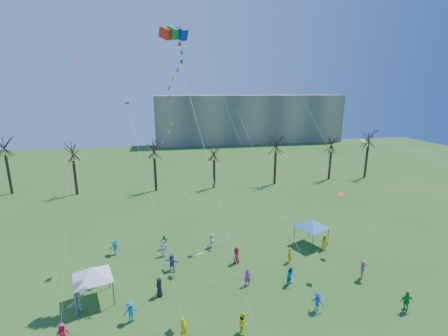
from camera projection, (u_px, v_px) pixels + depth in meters
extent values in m
plane|color=#265C1D|center=(254.00, 334.00, 22.12)|extent=(160.00, 160.00, 0.00)
cube|color=gray|center=(248.00, 119.00, 102.37)|extent=(60.00, 14.00, 15.00)
cylinder|color=black|center=(9.00, 175.00, 51.13)|extent=(0.44, 0.44, 6.44)
cylinder|color=black|center=(75.00, 178.00, 50.89)|extent=(0.44, 0.44, 5.66)
cylinder|color=black|center=(155.00, 175.00, 52.84)|extent=(0.44, 0.44, 5.60)
cylinder|color=black|center=(214.00, 174.00, 54.51)|extent=(0.44, 0.44, 4.98)
cylinder|color=black|center=(275.00, 168.00, 56.50)|extent=(0.44, 0.44, 5.89)
cylinder|color=black|center=(330.00, 165.00, 59.69)|extent=(0.44, 0.44, 5.41)
cylinder|color=black|center=(366.00, 162.00, 60.74)|extent=(0.44, 0.44, 6.12)
cube|color=red|center=(166.00, 33.00, 25.98)|extent=(1.25, 1.40, 1.27)
cube|color=green|center=(173.00, 33.00, 26.10)|extent=(1.25, 1.40, 1.27)
cube|color=#0E2CB5|center=(181.00, 34.00, 26.21)|extent=(1.25, 1.40, 1.27)
cylinder|color=white|center=(210.00, 168.00, 21.82)|extent=(0.02, 0.02, 23.65)
cylinder|color=#3F3F44|center=(77.00, 304.00, 23.63)|extent=(0.09, 0.09, 2.14)
cylinder|color=#3F3F44|center=(114.00, 294.00, 24.83)|extent=(0.09, 0.09, 2.14)
cylinder|color=#3F3F44|center=(75.00, 285.00, 25.90)|extent=(0.09, 0.09, 2.14)
cylinder|color=#3F3F44|center=(109.00, 276.00, 27.10)|extent=(0.09, 0.09, 2.14)
pyramid|color=white|center=(92.00, 273.00, 24.99)|extent=(3.91, 3.91, 0.92)
cylinder|color=#3F3F44|center=(313.00, 243.00, 32.99)|extent=(0.09, 0.09, 2.09)
cylinder|color=#3F3F44|center=(328.00, 237.00, 34.42)|extent=(0.09, 0.09, 2.09)
cylinder|color=#3F3F44|center=(294.00, 234.00, 35.05)|extent=(0.09, 0.09, 2.09)
cylinder|color=#3F3F44|center=(310.00, 229.00, 36.48)|extent=(0.09, 0.09, 2.09)
pyramid|color=#2984D0|center=(312.00, 223.00, 34.37)|extent=(3.64, 3.64, 0.89)
imported|color=red|center=(62.00, 335.00, 20.95)|extent=(0.98, 0.83, 1.71)
imported|color=yellow|center=(184.00, 328.00, 21.62)|extent=(0.67, 0.67, 1.58)
imported|color=#D2E217|center=(243.00, 322.00, 22.10)|extent=(0.76, 0.90, 1.65)
imported|color=blue|center=(317.00, 301.00, 24.36)|extent=(1.12, 1.12, 1.55)
imported|color=green|center=(407.00, 301.00, 24.26)|extent=(1.07, 0.59, 1.72)
imported|color=silver|center=(77.00, 302.00, 24.05)|extent=(1.31, 1.75, 1.84)
imported|color=black|center=(159.00, 287.00, 26.06)|extent=(0.55, 0.82, 1.64)
imported|color=#AD2BA7|center=(248.00, 277.00, 27.49)|extent=(0.64, 0.49, 1.56)
imported|color=#0C83A8|center=(291.00, 276.00, 27.58)|extent=(1.05, 0.98, 1.72)
imported|color=#88674A|center=(363.00, 270.00, 28.37)|extent=(1.30, 1.34, 1.84)
imported|color=#F9539B|center=(96.00, 277.00, 27.35)|extent=(0.77, 1.09, 1.71)
imported|color=#58499F|center=(172.00, 262.00, 29.81)|extent=(1.58, 1.11, 1.64)
imported|color=#AF152B|center=(236.00, 255.00, 31.01)|extent=(0.99, 0.99, 1.73)
imported|color=orange|center=(289.00, 255.00, 31.09)|extent=(0.44, 0.62, 1.59)
imported|color=yellow|center=(325.00, 243.00, 33.53)|extent=(1.06, 1.04, 1.72)
imported|color=#1685B5|center=(115.00, 247.00, 32.61)|extent=(1.16, 0.88, 1.60)
imported|color=#1E8D3F|center=(164.00, 242.00, 33.80)|extent=(0.98, 0.58, 1.57)
imported|color=white|center=(212.00, 240.00, 34.13)|extent=(0.55, 1.53, 1.62)
imported|color=white|center=(164.00, 248.00, 32.38)|extent=(1.04, 0.48, 1.73)
imported|color=#0D8CC3|center=(130.00, 311.00, 23.22)|extent=(1.16, 0.81, 1.63)
cube|color=yellow|center=(68.00, 163.00, 24.34)|extent=(0.58, 0.70, 0.15)
cylinder|color=white|center=(65.00, 240.00, 22.59)|extent=(0.01, 0.01, 11.44)
cube|color=#DC245B|center=(127.00, 103.00, 30.45)|extent=(0.55, 0.66, 0.21)
cylinder|color=white|center=(150.00, 194.00, 25.98)|extent=(0.01, 0.01, 20.06)
cube|color=#C3E618|center=(200.00, 254.00, 22.85)|extent=(0.91, 0.91, 0.43)
cylinder|color=white|center=(221.00, 285.00, 22.41)|extent=(0.01, 0.01, 5.03)
cube|color=#1CD5CF|center=(237.00, 109.00, 30.68)|extent=(0.87, 0.80, 0.40)
cylinder|color=white|center=(273.00, 192.00, 27.46)|extent=(0.01, 0.01, 17.71)
cube|color=blue|center=(274.00, 43.00, 35.24)|extent=(0.79, 0.72, 0.24)
cylinder|color=white|center=(328.00, 146.00, 29.70)|extent=(0.01, 0.01, 27.57)
cube|color=red|center=(340.00, 194.00, 28.67)|extent=(0.74, 0.79, 0.26)
cylinder|color=white|center=(220.00, 241.00, 26.31)|extent=(0.01, 0.01, 23.71)
cube|color=#68D331|center=(364.00, 141.00, 33.25)|extent=(0.55, 0.69, 0.26)
cylinder|color=white|center=(274.00, 203.00, 29.60)|extent=(0.01, 0.01, 24.77)
cube|color=purple|center=(79.00, 60.00, 34.36)|extent=(0.83, 0.88, 0.39)
cylinder|color=white|center=(154.00, 154.00, 30.86)|extent=(0.01, 0.01, 28.42)
cube|color=orange|center=(200.00, 40.00, 35.46)|extent=(0.89, 0.86, 0.28)
cylinder|color=white|center=(240.00, 141.00, 31.47)|extent=(0.01, 0.01, 26.15)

